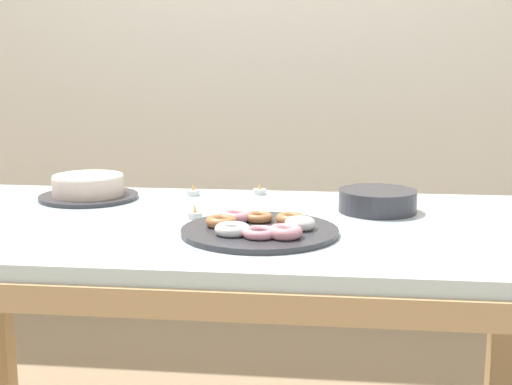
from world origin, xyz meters
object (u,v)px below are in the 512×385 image
tealight_near_cakes (260,191)px  cake_chocolate_round (88,188)px  tealight_left_edge (193,192)px  tealight_centre (195,215)px  pastry_platter (260,229)px  plate_stack (378,201)px

tealight_near_cakes → cake_chocolate_round: bearing=-165.6°
tealight_near_cakes → tealight_left_edge: (-0.20, -0.04, 0.00)m
tealight_centre → tealight_left_edge: 0.31m
cake_chocolate_round → pastry_platter: bearing=-33.7°
plate_stack → tealight_left_edge: bearing=162.8°
pastry_platter → tealight_left_edge: (-0.25, 0.45, -0.00)m
plate_stack → tealight_near_cakes: (-0.34, 0.21, -0.02)m
tealight_left_edge → tealight_near_cakes: bearing=11.3°
plate_stack → tealight_left_edge: 0.57m
pastry_platter → cake_chocolate_round: bearing=146.3°
pastry_platter → plate_stack: size_ratio=1.78×
tealight_centre → pastry_platter: bearing=-38.6°
tealight_centre → tealight_left_edge: same height
cake_chocolate_round → tealight_near_cakes: cake_chocolate_round is taller
tealight_left_edge → tealight_centre: bearing=-77.6°
cake_chocolate_round → plate_stack: size_ratio=1.38×
tealight_centre → tealight_near_cakes: bearing=69.0°
cake_chocolate_round → tealight_left_edge: (0.30, 0.09, -0.02)m
pastry_platter → tealight_left_edge: size_ratio=9.35×
plate_stack → tealight_near_cakes: 0.40m
tealight_near_cakes → plate_stack: bearing=-31.0°
plate_stack → tealight_left_edge: (-0.54, 0.17, -0.02)m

